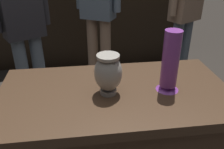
% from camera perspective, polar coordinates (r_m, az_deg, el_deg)
% --- Properties ---
extents(display_plinth, '(1.20, 0.64, 0.80)m').
position_cam_1_polar(display_plinth, '(1.49, 0.74, -16.87)').
color(display_plinth, '#422D1E').
rests_on(display_plinth, ground_plane).
extents(back_display_shelf, '(2.60, 0.40, 0.99)m').
position_cam_1_polar(back_display_shelf, '(3.39, -4.69, 11.26)').
color(back_display_shelf, black).
rests_on(back_display_shelf, ground_plane).
extents(vase_centerpiece, '(0.14, 0.14, 0.21)m').
position_cam_1_polar(vase_centerpiece, '(1.17, -0.91, 0.36)').
color(vase_centerpiece, gray).
rests_on(vase_centerpiece, display_plinth).
extents(vase_tall_behind, '(0.12, 0.12, 0.32)m').
position_cam_1_polar(vase_tall_behind, '(1.22, 13.53, 2.55)').
color(vase_tall_behind, '#7A388E').
rests_on(vase_tall_behind, display_plinth).
extents(visitor_near_right, '(0.42, 0.32, 1.61)m').
position_cam_1_polar(visitor_near_right, '(2.61, 17.07, 15.38)').
color(visitor_near_right, slate).
rests_on(visitor_near_right, ground_plane).
extents(visitor_near_left, '(0.42, 0.31, 1.58)m').
position_cam_1_polar(visitor_near_left, '(2.17, -20.33, 12.00)').
color(visitor_near_left, slate).
rests_on(visitor_near_left, ground_plane).
extents(visitor_center_back, '(0.42, 0.31, 1.67)m').
position_cam_1_polar(visitor_center_back, '(2.46, -3.36, 16.73)').
color(visitor_center_back, '#846B56').
rests_on(visitor_center_back, ground_plane).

